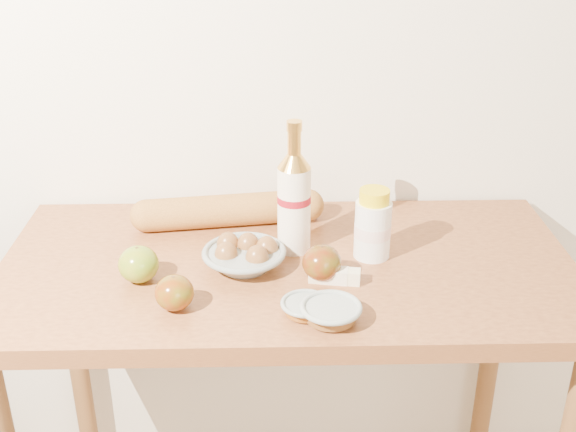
{
  "coord_description": "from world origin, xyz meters",
  "views": [
    {
      "loc": [
        -0.03,
        -0.14,
        1.64
      ],
      "look_at": [
        0.0,
        1.15,
        1.02
      ],
      "focal_mm": 45.0,
      "sensor_mm": 36.0,
      "label": 1
    }
  ],
  "objects_px": {
    "bourbon_bottle": "(294,200)",
    "cream_bottle": "(373,226)",
    "table": "(288,311)",
    "egg_bowl": "(244,255)",
    "baguette": "(229,210)"
  },
  "relations": [
    {
      "from": "egg_bowl",
      "to": "baguette",
      "type": "relative_size",
      "value": 0.47
    },
    {
      "from": "table",
      "to": "egg_bowl",
      "type": "distance_m",
      "value": 0.17
    },
    {
      "from": "table",
      "to": "baguette",
      "type": "distance_m",
      "value": 0.27
    },
    {
      "from": "table",
      "to": "cream_bottle",
      "type": "bearing_deg",
      "value": 7.01
    },
    {
      "from": "bourbon_bottle",
      "to": "cream_bottle",
      "type": "bearing_deg",
      "value": -7.52
    },
    {
      "from": "bourbon_bottle",
      "to": "baguette",
      "type": "distance_m",
      "value": 0.21
    },
    {
      "from": "table",
      "to": "bourbon_bottle",
      "type": "xyz_separation_m",
      "value": [
        0.01,
        0.05,
        0.24
      ]
    },
    {
      "from": "bourbon_bottle",
      "to": "cream_bottle",
      "type": "relative_size",
      "value": 1.9
    },
    {
      "from": "bourbon_bottle",
      "to": "egg_bowl",
      "type": "relative_size",
      "value": 1.38
    },
    {
      "from": "table",
      "to": "baguette",
      "type": "height_order",
      "value": "baguette"
    },
    {
      "from": "cream_bottle",
      "to": "baguette",
      "type": "distance_m",
      "value": 0.35
    },
    {
      "from": "cream_bottle",
      "to": "baguette",
      "type": "bearing_deg",
      "value": 144.67
    },
    {
      "from": "egg_bowl",
      "to": "baguette",
      "type": "distance_m",
      "value": 0.2
    },
    {
      "from": "table",
      "to": "cream_bottle",
      "type": "distance_m",
      "value": 0.26
    },
    {
      "from": "egg_bowl",
      "to": "baguette",
      "type": "xyz_separation_m",
      "value": [
        -0.04,
        0.19,
        0.01
      ]
    }
  ]
}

